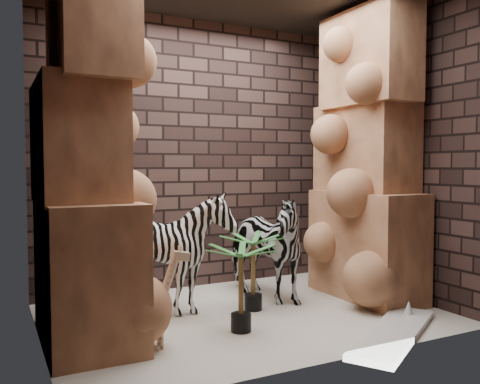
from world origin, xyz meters
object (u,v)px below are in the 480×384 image
zebra_left (174,258)px  palm_front (253,271)px  palm_back (241,288)px  surfboard (394,333)px  giraffe_toy (147,298)px  zebra_right (261,238)px

zebra_left → palm_front: (0.70, -0.24, -0.15)m
palm_front → palm_back: bearing=-127.4°
surfboard → zebra_left: bearing=102.3°
zebra_left → giraffe_toy: size_ratio=1.46×
zebra_right → palm_front: bearing=-140.6°
giraffe_toy → surfboard: giraffe_toy is taller
zebra_left → surfboard: size_ratio=0.79×
palm_front → surfboard: size_ratio=0.51×
palm_back → zebra_left: bearing=113.3°
palm_front → surfboard: palm_front is taller
giraffe_toy → palm_front: 1.32m
palm_front → palm_back: (-0.38, -0.50, -0.00)m
zebra_right → palm_back: zebra_right is taller
zebra_left → giraffe_toy: zebra_left is taller
zebra_right → giraffe_toy: 1.70m
giraffe_toy → surfboard: size_ratio=0.54×
giraffe_toy → zebra_right: bearing=33.4°
zebra_right → palm_front: 0.48m
zebra_right → palm_front: zebra_right is taller
palm_back → surfboard: 1.29m
zebra_right → zebra_left: size_ratio=1.11×
palm_front → zebra_left: bearing=161.1°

